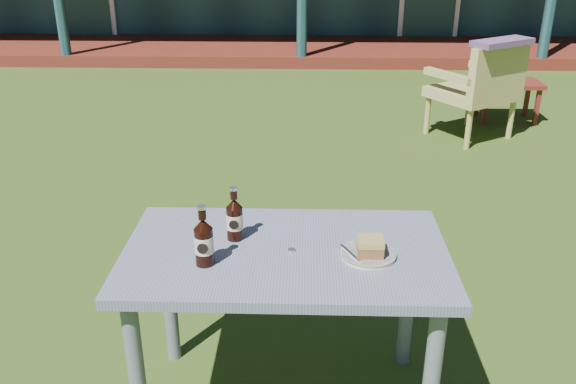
{
  "coord_description": "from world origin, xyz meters",
  "views": [
    {
      "loc": [
        0.07,
        -3.57,
        1.82
      ],
      "look_at": [
        0.0,
        -1.3,
        0.82
      ],
      "focal_mm": 38.0,
      "sensor_mm": 36.0,
      "label": 1
    }
  ],
  "objects_px": {
    "plate": "(368,254)",
    "armchair_left": "(480,86)",
    "cafe_table": "(286,273)",
    "cake_slice": "(370,246)",
    "cola_bottle_near": "(235,219)",
    "side_table": "(509,87)",
    "cola_bottle_far": "(204,241)"
  },
  "relations": [
    {
      "from": "cola_bottle_far",
      "to": "side_table",
      "type": "height_order",
      "value": "cola_bottle_far"
    },
    {
      "from": "cake_slice",
      "to": "armchair_left",
      "type": "relative_size",
      "value": 0.1
    },
    {
      "from": "cafe_table",
      "to": "cola_bottle_far",
      "type": "xyz_separation_m",
      "value": [
        -0.28,
        -0.11,
        0.19
      ]
    },
    {
      "from": "cola_bottle_near",
      "to": "armchair_left",
      "type": "relative_size",
      "value": 0.24
    },
    {
      "from": "cafe_table",
      "to": "side_table",
      "type": "bearing_deg",
      "value": 62.71
    },
    {
      "from": "cola_bottle_far",
      "to": "armchair_left",
      "type": "relative_size",
      "value": 0.26
    },
    {
      "from": "plate",
      "to": "cola_bottle_near",
      "type": "relative_size",
      "value": 0.96
    },
    {
      "from": "cafe_table",
      "to": "cake_slice",
      "type": "relative_size",
      "value": 13.04
    },
    {
      "from": "side_table",
      "to": "cafe_table",
      "type": "bearing_deg",
      "value": -117.29
    },
    {
      "from": "armchair_left",
      "to": "cola_bottle_far",
      "type": "bearing_deg",
      "value": -118.2
    },
    {
      "from": "plate",
      "to": "armchair_left",
      "type": "xyz_separation_m",
      "value": [
        1.32,
        3.48,
        -0.23
      ]
    },
    {
      "from": "plate",
      "to": "side_table",
      "type": "height_order",
      "value": "plate"
    },
    {
      "from": "cola_bottle_near",
      "to": "cola_bottle_far",
      "type": "height_order",
      "value": "cola_bottle_far"
    },
    {
      "from": "plate",
      "to": "cola_bottle_far",
      "type": "xyz_separation_m",
      "value": [
        -0.58,
        -0.07,
        0.08
      ]
    },
    {
      "from": "plate",
      "to": "side_table",
      "type": "relative_size",
      "value": 0.34
    },
    {
      "from": "cafe_table",
      "to": "armchair_left",
      "type": "height_order",
      "value": "armchair_left"
    },
    {
      "from": "plate",
      "to": "side_table",
      "type": "distance_m",
      "value": 4.44
    },
    {
      "from": "plate",
      "to": "cake_slice",
      "type": "distance_m",
      "value": 0.04
    },
    {
      "from": "cola_bottle_far",
      "to": "side_table",
      "type": "relative_size",
      "value": 0.38
    },
    {
      "from": "cola_bottle_far",
      "to": "cafe_table",
      "type": "bearing_deg",
      "value": 21.66
    },
    {
      "from": "armchair_left",
      "to": "side_table",
      "type": "relative_size",
      "value": 1.46
    },
    {
      "from": "cafe_table",
      "to": "cola_bottle_near",
      "type": "relative_size",
      "value": 5.64
    },
    {
      "from": "cafe_table",
      "to": "cake_slice",
      "type": "bearing_deg",
      "value": -8.75
    },
    {
      "from": "cola_bottle_far",
      "to": "armchair_left",
      "type": "height_order",
      "value": "cola_bottle_far"
    },
    {
      "from": "cafe_table",
      "to": "armchair_left",
      "type": "relative_size",
      "value": 1.37
    },
    {
      "from": "cola_bottle_near",
      "to": "side_table",
      "type": "distance_m",
      "value": 4.56
    },
    {
      "from": "cola_bottle_far",
      "to": "cola_bottle_near",
      "type": "bearing_deg",
      "value": 65.79
    },
    {
      "from": "cola_bottle_near",
      "to": "side_table",
      "type": "bearing_deg",
      "value": 60.06
    },
    {
      "from": "armchair_left",
      "to": "side_table",
      "type": "distance_m",
      "value": 0.74
    },
    {
      "from": "cafe_table",
      "to": "plate",
      "type": "height_order",
      "value": "plate"
    },
    {
      "from": "cola_bottle_near",
      "to": "side_table",
      "type": "height_order",
      "value": "cola_bottle_near"
    },
    {
      "from": "cafe_table",
      "to": "side_table",
      "type": "relative_size",
      "value": 2.0
    }
  ]
}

